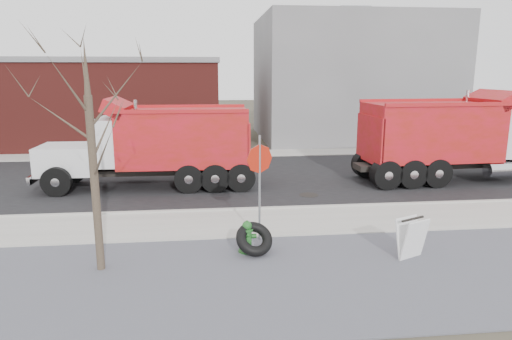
{
  "coord_description": "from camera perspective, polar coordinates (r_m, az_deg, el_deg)",
  "views": [
    {
      "loc": [
        -0.7,
        -12.74,
        4.51
      ],
      "look_at": [
        0.84,
        1.43,
        1.4
      ],
      "focal_mm": 32.0,
      "sensor_mm": 36.0,
      "label": 1
    }
  ],
  "objects": [
    {
      "name": "road",
      "position": [
        19.58,
        -3.99,
        -1.01
      ],
      "size": [
        60.0,
        9.4,
        0.02
      ],
      "primitive_type": "cube",
      "color": "black",
      "rests_on": "ground"
    },
    {
      "name": "ground",
      "position": [
        13.53,
        -2.91,
        -7.17
      ],
      "size": [
        120.0,
        120.0,
        0.0
      ],
      "primitive_type": "plane",
      "color": "#383328",
      "rests_on": "ground"
    },
    {
      "name": "gravel_verge",
      "position": [
        10.3,
        -1.73,
        -13.57
      ],
      "size": [
        60.0,
        5.0,
        0.03
      ],
      "primitive_type": "cube",
      "color": "slate",
      "rests_on": "ground"
    },
    {
      "name": "dump_truck_red_b",
      "position": [
        18.11,
        -12.27,
        3.33
      ],
      "size": [
        8.22,
        2.46,
        3.47
      ],
      "rotation": [
        0.0,
        0.0,
        3.13
      ],
      "color": "black",
      "rests_on": "ground"
    },
    {
      "name": "fire_hydrant",
      "position": [
        11.6,
        -1.12,
        -8.51
      ],
      "size": [
        0.48,
        0.46,
        0.84
      ],
      "rotation": [
        0.0,
        0.0,
        0.07
      ],
      "color": "#256326",
      "rests_on": "ground"
    },
    {
      "name": "building_grey",
      "position": [
        32.24,
        11.53,
        11.15
      ],
      "size": [
        12.0,
        10.0,
        8.0
      ],
      "color": "gray",
      "rests_on": "ground"
    },
    {
      "name": "building_brick",
      "position": [
        31.21,
        -23.76,
        7.87
      ],
      "size": [
        20.2,
        8.2,
        5.3
      ],
      "color": "maroon",
      "rests_on": "ground"
    },
    {
      "name": "bare_tree",
      "position": [
        10.51,
        -19.99,
        4.95
      ],
      "size": [
        3.2,
        3.2,
        5.2
      ],
      "color": "#382D23",
      "rests_on": "ground"
    },
    {
      "name": "truck_tire",
      "position": [
        11.47,
        -0.22,
        -8.62
      ],
      "size": [
        1.13,
        1.07,
        0.83
      ],
      "color": "black",
      "rests_on": "ground"
    },
    {
      "name": "far_sidewalk",
      "position": [
        25.15,
        -4.51,
        2.0
      ],
      "size": [
        60.0,
        2.0,
        0.06
      ],
      "primitive_type": "cube",
      "color": "#9E9B93",
      "rests_on": "ground"
    },
    {
      "name": "stop_sign",
      "position": [
        11.99,
        0.45,
        -0.02
      ],
      "size": [
        0.71,
        0.37,
        2.87
      ],
      "rotation": [
        0.0,
        0.0,
        0.06
      ],
      "color": "gray",
      "rests_on": "ground"
    },
    {
      "name": "sandwich_board",
      "position": [
        11.8,
        18.85,
        -8.04
      ],
      "size": [
        0.86,
        0.72,
        1.02
      ],
      "rotation": [
        0.0,
        0.0,
        0.43
      ],
      "color": "white",
      "rests_on": "ground"
    },
    {
      "name": "dump_truck_red_a",
      "position": [
        20.62,
        23.81,
        3.91
      ],
      "size": [
        9.2,
        2.9,
        3.68
      ],
      "rotation": [
        0.0,
        0.0,
        0.05
      ],
      "color": "black",
      "rests_on": "ground"
    },
    {
      "name": "sidewalk",
      "position": [
        13.76,
        -2.97,
        -6.71
      ],
      "size": [
        60.0,
        2.5,
        0.06
      ],
      "primitive_type": "cube",
      "color": "#9E9B93",
      "rests_on": "ground"
    },
    {
      "name": "curb",
      "position": [
        14.98,
        -3.26,
        -5.01
      ],
      "size": [
        60.0,
        0.15,
        0.11
      ],
      "primitive_type": "cube",
      "color": "#9E9B93",
      "rests_on": "ground"
    }
  ]
}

